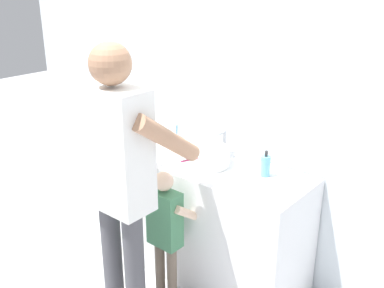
% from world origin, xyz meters
% --- Properties ---
extents(back_wall, '(4.40, 0.08, 2.70)m').
position_xyz_m(back_wall, '(0.00, 0.62, 1.35)').
color(back_wall, silver).
rests_on(back_wall, ground).
extents(vanity_cabinet, '(1.40, 0.54, 0.83)m').
position_xyz_m(vanity_cabinet, '(0.00, 0.30, 0.42)').
color(vanity_cabinet, white).
rests_on(vanity_cabinet, ground).
extents(sink_basin, '(0.32, 0.32, 0.11)m').
position_xyz_m(sink_basin, '(0.00, 0.28, 0.89)').
color(sink_basin, white).
rests_on(sink_basin, vanity_cabinet).
extents(faucet, '(0.18, 0.14, 0.18)m').
position_xyz_m(faucet, '(0.00, 0.48, 0.91)').
color(faucet, '#B7BABF').
rests_on(faucet, vanity_cabinet).
extents(toothbrush_cup, '(0.07, 0.07, 0.21)m').
position_xyz_m(toothbrush_cup, '(-0.32, 0.35, 0.88)').
color(toothbrush_cup, '#D86666').
rests_on(toothbrush_cup, vanity_cabinet).
extents(soap_bottle, '(0.06, 0.06, 0.16)m').
position_xyz_m(soap_bottle, '(0.39, 0.38, 0.90)').
color(soap_bottle, '#66B2D1').
rests_on(soap_bottle, vanity_cabinet).
extents(child_toddler, '(0.28, 0.28, 0.91)m').
position_xyz_m(child_toddler, '(0.00, -0.10, 0.54)').
color(child_toddler, '#6B5B4C').
rests_on(child_toddler, ground).
extents(adult_parent, '(0.52, 0.55, 1.69)m').
position_xyz_m(adult_parent, '(-0.08, -0.37, 1.01)').
color(adult_parent, '#47474C').
rests_on(adult_parent, ground).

